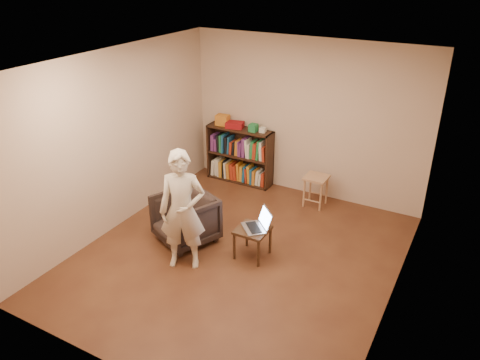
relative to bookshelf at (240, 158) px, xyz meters
The scene contains 15 objects.
floor 2.42m from the bookshelf, 61.67° to the right, with size 4.50×4.50×0.00m, color #472416.
ceiling 3.21m from the bookshelf, 61.67° to the right, with size 4.50×4.50×0.00m, color silver.
wall_back 1.43m from the bookshelf, ahead, with size 4.00×4.00×0.00m, color beige.
wall_left 2.43m from the bookshelf, 112.59° to the right, with size 4.50×4.50×0.00m, color beige.
wall_right 3.86m from the bookshelf, 33.79° to the right, with size 4.50×4.50×0.00m, color beige.
bookshelf is the anchor object (origin of this frame).
box_yellow 0.74m from the bookshelf, behind, with size 0.22×0.16×0.18m, color orange.
red_cloth 0.62m from the bookshelf, behind, with size 0.30×0.22×0.10m, color maroon.
box_green 0.69m from the bookshelf, ahead, with size 0.13×0.13×0.13m, color #217C3F.
box_white 0.74m from the bookshelf, ahead, with size 0.10×0.10×0.08m, color silver.
stool 1.54m from the bookshelf, ahead, with size 0.36×0.36×0.52m.
armchair 2.13m from the bookshelf, 82.48° to the right, with size 0.75×0.77×0.70m, color black.
side_table 2.37m from the bookshelf, 57.20° to the right, with size 0.41×0.41×0.42m.
laptop 2.36m from the bookshelf, 55.39° to the right, with size 0.49×0.49×0.26m.
person 2.68m from the bookshelf, 77.03° to the right, with size 0.59×0.38×1.61m, color beige.
Camera 1 is at (2.56, -4.62, 3.69)m, focal length 35.00 mm.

